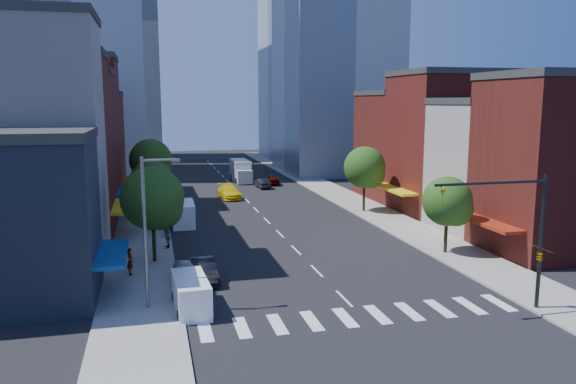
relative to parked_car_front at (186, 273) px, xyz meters
name	(u,v)px	position (x,y,z in m)	size (l,w,h in m)	color
ground	(344,299)	(9.50, -5.29, -0.77)	(220.00, 220.00, 0.00)	black
sidewalk_left	(144,199)	(-3.00, 34.71, -0.69)	(5.00, 120.00, 0.15)	gray
sidewalk_right	(333,192)	(22.00, 34.71, -0.69)	(5.00, 120.00, 0.15)	gray
crosswalk	(362,316)	(9.50, -8.29, -0.76)	(19.00, 3.00, 0.01)	silver
bldg_left_1	(15,147)	(-11.50, 6.71, 8.23)	(12.00, 8.00, 18.00)	silver
bldg_left_2	(38,151)	(-11.50, 15.21, 7.23)	(12.00, 9.00, 16.00)	maroon
bldg_left_3	(54,149)	(-11.50, 23.71, 6.73)	(12.00, 8.00, 15.00)	#581916
bldg_left_4	(65,134)	(-11.50, 32.21, 7.73)	(12.00, 9.00, 17.00)	maroon
bldg_left_5	(76,145)	(-11.50, 41.71, 5.73)	(12.00, 10.00, 13.00)	#581916
bldg_right_0	(564,167)	(30.50, 1.21, 6.23)	(12.00, 9.00, 14.00)	#581916
bldg_right_1	(500,168)	(30.50, 9.71, 5.23)	(12.00, 8.00, 12.00)	silver
bldg_right_2	(452,145)	(30.50, 18.71, 6.73)	(12.00, 10.00, 15.00)	maroon
bldg_right_3	(411,147)	(30.50, 28.71, 5.73)	(12.00, 10.00, 13.00)	#581916
tower_far_w	(113,25)	(-8.50, 89.71, 27.23)	(18.00, 18.00, 56.00)	#9EA5AD
traffic_signal	(533,242)	(19.44, -9.79, 3.39)	(7.24, 2.24, 8.00)	black
streetlight	(148,223)	(-2.31, -4.29, 4.51)	(2.25, 0.25, 9.00)	slate
tree_left_near	(154,201)	(-1.85, 5.64, 4.10)	(4.80, 4.80, 7.30)	black
tree_left_mid	(153,184)	(-1.85, 16.64, 3.76)	(4.20, 4.20, 6.65)	black
tree_left_far	(152,162)	(-1.85, 30.64, 4.44)	(5.00, 5.00, 7.75)	black
tree_right_near	(449,203)	(21.15, 2.64, 3.42)	(4.00, 4.00, 6.20)	black
tree_right_far	(366,169)	(21.15, 20.64, 4.10)	(4.60, 4.60, 7.20)	black
parked_car_front	(186,273)	(0.00, 0.00, 0.00)	(1.81, 4.49, 1.53)	#AEADB2
parked_car_second	(204,270)	(1.25, 0.38, -0.01)	(1.60, 4.60, 1.52)	black
parked_car_third	(172,211)	(0.00, 22.26, 0.00)	(2.53, 5.49, 1.52)	#999999
parked_car_rear	(172,213)	(0.00, 21.65, -0.11)	(1.84, 4.53, 1.32)	black
cargo_van_near	(191,295)	(0.01, -5.03, 0.22)	(2.13, 4.78, 1.99)	white
cargo_van_far	(183,214)	(0.95, 18.67, 0.37)	(2.32, 5.46, 2.30)	white
taxi	(229,192)	(7.60, 33.21, 0.06)	(2.32, 5.70, 1.65)	yellow
traffic_car_oncoming	(262,183)	(13.38, 40.58, -0.09)	(1.43, 4.11, 1.36)	black
traffic_car_far	(273,180)	(15.56, 43.55, -0.04)	(1.71, 4.25, 1.45)	#999999
box_truck	(241,171)	(11.50, 48.17, 0.77)	(2.55, 8.06, 3.24)	silver
pedestrian_near	(130,262)	(-3.68, 2.53, 0.36)	(0.71, 0.47, 1.95)	#999999
pedestrian_far	(166,237)	(-1.00, 9.45, 0.36)	(0.95, 0.74, 1.95)	#999999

